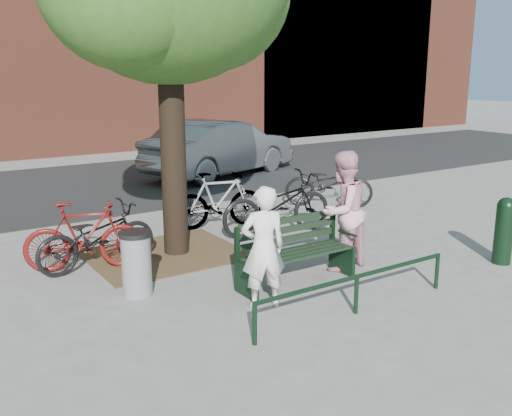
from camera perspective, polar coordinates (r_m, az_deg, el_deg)
ground at (r=8.13m, az=4.07°, el=-7.55°), size 90.00×90.00×0.00m
dirt_pit at (r=9.43m, az=-9.04°, el=-4.60°), size 2.40×2.00×0.02m
road at (r=15.49m, az=-15.45°, el=2.28°), size 40.00×7.00×0.01m
park_bench at (r=8.03m, az=3.79°, el=-4.20°), size 1.74×0.54×0.97m
guard_railing at (r=7.14m, az=10.05°, el=-7.35°), size 3.06×0.06×0.51m
person_left at (r=7.11m, az=0.75°, el=-3.98°), size 0.65×0.52×1.57m
person_right at (r=8.56m, az=8.61°, el=-0.29°), size 1.00×0.85×1.79m
bollard at (r=9.57m, az=23.58°, el=-1.88°), size 0.28×0.28×1.05m
litter_bin at (r=7.74m, az=-11.87°, el=-5.42°), size 0.43×0.43×0.88m
bicycle_a at (r=8.91m, az=-15.63°, el=-2.78°), size 1.93×0.84×0.98m
bicycle_b at (r=8.85m, az=-16.78°, el=-2.72°), size 1.83×1.08×1.06m
bicycle_c at (r=10.36m, az=2.12°, el=0.43°), size 2.25×1.05×1.14m
bicycle_d at (r=10.80m, az=-3.74°, el=0.81°), size 1.86×0.91×1.08m
bicycle_e at (r=12.57m, az=7.30°, el=2.39°), size 1.87×1.76×1.00m
parked_car at (r=16.17m, az=-3.55°, el=6.03°), size 5.10×3.11×1.59m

